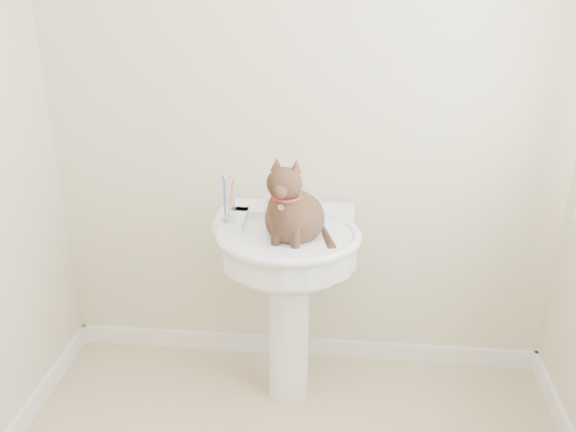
# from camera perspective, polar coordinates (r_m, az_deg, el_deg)

# --- Properties ---
(wall_back) EXTENTS (2.20, 0.00, 2.50)m
(wall_back) POSITION_cam_1_polar(r_m,az_deg,el_deg) (2.52, 1.62, 10.97)
(wall_back) COLOR beige
(wall_back) RESTS_ON ground
(baseboard_back) EXTENTS (2.20, 0.02, 0.09)m
(baseboard_back) POSITION_cam_1_polar(r_m,az_deg,el_deg) (3.01, 1.34, -12.09)
(baseboard_back) COLOR white
(baseboard_back) RESTS_ON floor
(pedestal_sink) EXTENTS (0.59, 0.58, 0.81)m
(pedestal_sink) POSITION_cam_1_polar(r_m,az_deg,el_deg) (2.46, -0.00, -4.55)
(pedestal_sink) COLOR white
(pedestal_sink) RESTS_ON floor
(faucet) EXTENTS (0.28, 0.12, 0.14)m
(faucet) POSITION_cam_1_polar(r_m,az_deg,el_deg) (2.50, 0.39, 1.37)
(faucet) COLOR silver
(faucet) RESTS_ON pedestal_sink
(soap_bar) EXTENTS (0.10, 0.07, 0.03)m
(soap_bar) POSITION_cam_1_polar(r_m,az_deg,el_deg) (2.58, 1.46, 1.50)
(soap_bar) COLOR orange
(soap_bar) RESTS_ON pedestal_sink
(toothbrush_cup) EXTENTS (0.07, 0.07, 0.18)m
(toothbrush_cup) POSITION_cam_1_polar(r_m,az_deg,el_deg) (2.41, -5.63, 0.64)
(toothbrush_cup) COLOR silver
(toothbrush_cup) RESTS_ON pedestal_sink
(cat) EXTENTS (0.26, 0.32, 0.47)m
(cat) POSITION_cam_1_polar(r_m,az_deg,el_deg) (2.33, 0.49, 0.26)
(cat) COLOR #4C2B1D
(cat) RESTS_ON pedestal_sink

